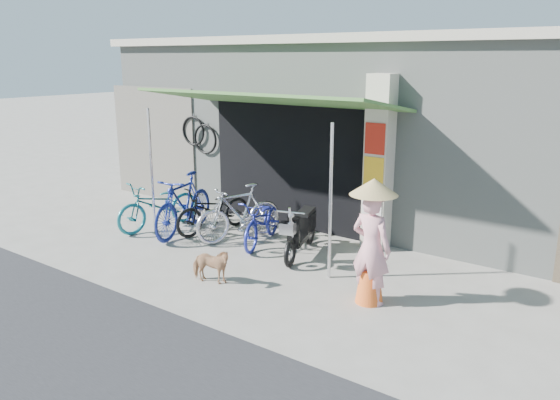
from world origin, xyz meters
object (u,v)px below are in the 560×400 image
Objects in this scene: bike_silver at (239,213)px; nun at (371,243)px; bike_teal at (159,205)px; moped at (301,231)px; bike_black at (214,209)px; bike_navy at (263,221)px; bike_blue at (184,204)px; street_dog at (210,266)px.

nun is at bearing 4.31° from bike_silver.
nun is (4.86, -0.61, 0.39)m from bike_teal.
bike_teal is 1.14× the size of moped.
bike_black is 1.19m from bike_navy.
nun is at bearing -22.10° from bike_blue.
street_dog is at bearing -40.45° from bike_silver.
bike_black is 0.97× the size of nun.
nun is at bearing 1.56° from bike_teal.
bike_teal is 0.64m from bike_blue.
bike_silver is 1.35m from moped.
moped is at bearing -25.78° from nun.
bike_silver reaches higher than street_dog.
moped is at bearing -29.15° from street_dog.
bike_navy is (1.58, 0.39, -0.15)m from bike_blue.
bike_silver is (0.70, -0.09, 0.08)m from bike_black.
nun reaches higher than street_dog.
bike_black is 1.06× the size of moped.
bike_silver is 1.09× the size of moped.
bike_blue is (0.63, 0.06, 0.10)m from bike_teal.
bike_blue is 1.19× the size of bike_navy.
street_dog is (0.45, -1.85, -0.15)m from bike_navy.
nun reaches higher than moped.
nun is at bearing -86.78° from street_dog.
street_dog is 1.86m from moped.
moped reaches higher than bike_black.
nun reaches higher than bike_black.
nun is at bearing -46.41° from moped.
bike_navy is (0.49, 0.07, -0.10)m from bike_silver.
bike_silver is 2.64× the size of street_dog.
bike_navy is (1.19, -0.02, -0.02)m from bike_black.
nun reaches higher than bike_teal.
moped is at bearing -19.68° from bike_navy.
nun is (4.23, -0.67, 0.29)m from bike_blue.
bike_teal is 0.95× the size of bike_blue.
bike_teal is 3.09m from moped.
bike_navy is 2.46× the size of street_dog.
bike_navy is 2.89m from nun.
bike_teal reaches higher than street_dog.
bike_black is at bearing 33.71° from bike_teal.
bike_black is at bearing 162.18° from bike_navy.
nun is (3.14, -0.99, 0.34)m from bike_silver.
bike_teal is 3.01m from street_dog.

